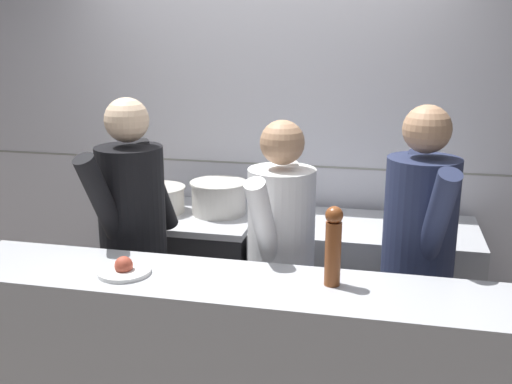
{
  "coord_description": "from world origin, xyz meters",
  "views": [
    {
      "loc": [
        0.77,
        -2.52,
        2.02
      ],
      "look_at": [
        0.07,
        0.6,
        1.15
      ],
      "focal_mm": 42.0,
      "sensor_mm": 36.0,
      "label": 1
    }
  ],
  "objects_px": {
    "chef_head_cook": "(134,242)",
    "chef_sous": "(281,263)",
    "plated_dish_main": "(124,269)",
    "oven_range": "(192,278)",
    "sauce_pot": "(219,197)",
    "chef_line": "(417,260)",
    "pepper_mill": "(333,244)",
    "stock_pot": "(159,198)"
  },
  "relations": [
    {
      "from": "pepper_mill",
      "to": "chef_line",
      "type": "height_order",
      "value": "chef_line"
    },
    {
      "from": "oven_range",
      "to": "stock_pot",
      "type": "distance_m",
      "value": 0.57
    },
    {
      "from": "pepper_mill",
      "to": "chef_head_cook",
      "type": "bearing_deg",
      "value": 156.32
    },
    {
      "from": "oven_range",
      "to": "chef_head_cook",
      "type": "distance_m",
      "value": 0.87
    },
    {
      "from": "plated_dish_main",
      "to": "chef_sous",
      "type": "distance_m",
      "value": 0.81
    },
    {
      "from": "oven_range",
      "to": "plated_dish_main",
      "type": "relative_size",
      "value": 3.95
    },
    {
      "from": "oven_range",
      "to": "chef_sous",
      "type": "height_order",
      "value": "chef_sous"
    },
    {
      "from": "plated_dish_main",
      "to": "chef_line",
      "type": "bearing_deg",
      "value": 26.54
    },
    {
      "from": "sauce_pot",
      "to": "chef_head_cook",
      "type": "bearing_deg",
      "value": -108.88
    },
    {
      "from": "chef_head_cook",
      "to": "chef_sous",
      "type": "distance_m",
      "value": 0.79
    },
    {
      "from": "plated_dish_main",
      "to": "chef_head_cook",
      "type": "relative_size",
      "value": 0.13
    },
    {
      "from": "pepper_mill",
      "to": "chef_line",
      "type": "relative_size",
      "value": 0.2
    },
    {
      "from": "pepper_mill",
      "to": "chef_head_cook",
      "type": "xyz_separation_m",
      "value": [
        -1.08,
        0.47,
        -0.24
      ]
    },
    {
      "from": "oven_range",
      "to": "plated_dish_main",
      "type": "bearing_deg",
      "value": -83.87
    },
    {
      "from": "oven_range",
      "to": "chef_sous",
      "type": "distance_m",
      "value": 1.11
    },
    {
      "from": "sauce_pot",
      "to": "chef_sous",
      "type": "relative_size",
      "value": 0.22
    },
    {
      "from": "sauce_pot",
      "to": "chef_line",
      "type": "height_order",
      "value": "chef_line"
    },
    {
      "from": "pepper_mill",
      "to": "stock_pot",
      "type": "bearing_deg",
      "value": 136.11
    },
    {
      "from": "chef_line",
      "to": "chef_sous",
      "type": "bearing_deg",
      "value": 170.87
    },
    {
      "from": "oven_range",
      "to": "chef_line",
      "type": "xyz_separation_m",
      "value": [
        1.37,
        -0.64,
        0.49
      ]
    },
    {
      "from": "oven_range",
      "to": "chef_sous",
      "type": "xyz_separation_m",
      "value": [
        0.72,
        -0.72,
        0.45
      ]
    },
    {
      "from": "stock_pot",
      "to": "chef_line",
      "type": "distance_m",
      "value": 1.7
    },
    {
      "from": "oven_range",
      "to": "plated_dish_main",
      "type": "height_order",
      "value": "plated_dish_main"
    },
    {
      "from": "chef_head_cook",
      "to": "pepper_mill",
      "type": "bearing_deg",
      "value": -8.77
    },
    {
      "from": "pepper_mill",
      "to": "chef_sous",
      "type": "relative_size",
      "value": 0.21
    },
    {
      "from": "plated_dish_main",
      "to": "chef_sous",
      "type": "relative_size",
      "value": 0.14
    },
    {
      "from": "stock_pot",
      "to": "plated_dish_main",
      "type": "height_order",
      "value": "plated_dish_main"
    },
    {
      "from": "oven_range",
      "to": "chef_head_cook",
      "type": "xyz_separation_m",
      "value": [
        -0.07,
        -0.71,
        0.5
      ]
    },
    {
      "from": "oven_range",
      "to": "chef_head_cook",
      "type": "bearing_deg",
      "value": -95.76
    },
    {
      "from": "stock_pot",
      "to": "oven_range",
      "type": "bearing_deg",
      "value": 3.64
    },
    {
      "from": "oven_range",
      "to": "chef_line",
      "type": "height_order",
      "value": "chef_line"
    },
    {
      "from": "plated_dish_main",
      "to": "oven_range",
      "type": "bearing_deg",
      "value": 96.13
    },
    {
      "from": "chef_head_cook",
      "to": "chef_line",
      "type": "relative_size",
      "value": 1.0
    },
    {
      "from": "sauce_pot",
      "to": "chef_head_cook",
      "type": "distance_m",
      "value": 0.78
    },
    {
      "from": "stock_pot",
      "to": "sauce_pot",
      "type": "distance_m",
      "value": 0.39
    },
    {
      "from": "chef_head_cook",
      "to": "chef_sous",
      "type": "xyz_separation_m",
      "value": [
        0.79,
        -0.02,
        -0.05
      ]
    },
    {
      "from": "pepper_mill",
      "to": "chef_sous",
      "type": "xyz_separation_m",
      "value": [
        -0.29,
        0.46,
        -0.29
      ]
    },
    {
      "from": "plated_dish_main",
      "to": "chef_line",
      "type": "height_order",
      "value": "chef_line"
    },
    {
      "from": "chef_sous",
      "to": "chef_line",
      "type": "height_order",
      "value": "chef_line"
    },
    {
      "from": "chef_line",
      "to": "plated_dish_main",
      "type": "bearing_deg",
      "value": -169.34
    },
    {
      "from": "sauce_pot",
      "to": "oven_range",
      "type": "bearing_deg",
      "value": -170.04
    },
    {
      "from": "plated_dish_main",
      "to": "pepper_mill",
      "type": "relative_size",
      "value": 0.68
    }
  ]
}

